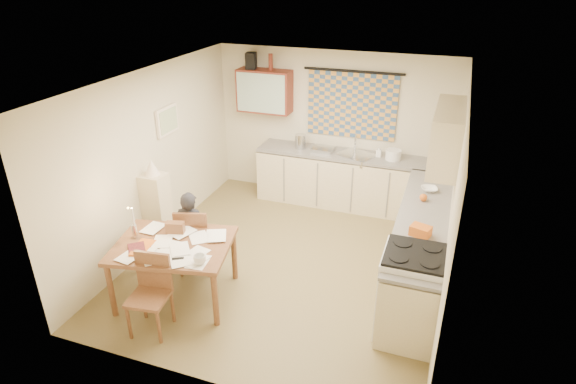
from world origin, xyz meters
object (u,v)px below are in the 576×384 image
at_px(dining_table, 176,270).
at_px(person, 191,233).
at_px(chair_far, 197,250).
at_px(counter_right, 419,248).
at_px(stove, 410,293).
at_px(counter_back, 356,182).
at_px(shelf_stand, 158,212).

relative_size(dining_table, person, 1.31).
relative_size(dining_table, chair_far, 1.62).
height_order(counter_right, dining_table, counter_right).
xyz_separation_m(stove, person, (-2.81, 0.22, 0.08)).
bearing_deg(counter_right, stove, -90.00).
bearing_deg(counter_right, person, -163.66).
xyz_separation_m(counter_back, counter_right, (1.20, -1.75, -0.00)).
height_order(stove, dining_table, stove).
bearing_deg(counter_back, person, -121.97).
height_order(counter_right, chair_far, chair_far).
height_order(stove, shelf_stand, shelf_stand).
xyz_separation_m(chair_far, shelf_stand, (-0.76, 0.30, 0.28)).
relative_size(counter_back, dining_table, 2.17).
relative_size(stove, chair_far, 1.07).
distance_m(counter_right, stove, 1.04).
xyz_separation_m(counter_back, shelf_stand, (-2.34, -2.22, 0.12)).
distance_m(counter_back, counter_right, 2.12).
bearing_deg(counter_back, chair_far, -122.06).
height_order(counter_back, shelf_stand, shelf_stand).
bearing_deg(shelf_stand, chair_far, -21.55).
relative_size(counter_right, dining_table, 1.94).
height_order(dining_table, person, person).
xyz_separation_m(stove, dining_table, (-2.73, -0.32, -0.13)).
xyz_separation_m(dining_table, chair_far, (-0.05, 0.59, -0.09)).
distance_m(dining_table, chair_far, 0.60).
height_order(person, shelf_stand, person).
bearing_deg(dining_table, stove, -5.05).
bearing_deg(chair_far, shelf_stand, -37.96).
bearing_deg(stove, shelf_stand, 170.95).
xyz_separation_m(counter_back, dining_table, (-1.53, -3.11, -0.07)).
height_order(counter_right, person, person).
distance_m(chair_far, person, 0.29).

